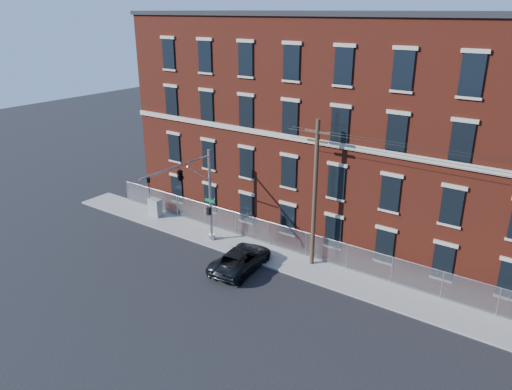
{
  "coord_description": "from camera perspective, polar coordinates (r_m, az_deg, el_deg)",
  "views": [
    {
      "loc": [
        15.96,
        -20.72,
        16.43
      ],
      "look_at": [
        -1.55,
        4.0,
        4.84
      ],
      "focal_mm": 34.22,
      "sensor_mm": 36.0,
      "label": 1
    }
  ],
  "objects": [
    {
      "name": "traffic_signal_mast",
      "position": [
        33.6,
        -8.01,
        1.53
      ],
      "size": [
        0.9,
        6.75,
        7.0
      ],
      "color": "#9EA0A5",
      "rests_on": "ground"
    },
    {
      "name": "utility_cabinet",
      "position": [
        41.73,
        -11.71,
        -1.42
      ],
      "size": [
        1.24,
        0.68,
        1.51
      ],
      "primitive_type": "cube",
      "rotation": [
        0.0,
        0.0,
        -0.06
      ],
      "color": "gray",
      "rests_on": "sidewalk"
    },
    {
      "name": "ground",
      "position": [
        30.89,
        -1.98,
        -11.22
      ],
      "size": [
        140.0,
        140.0,
        0.0
      ],
      "primitive_type": "plane",
      "color": "black",
      "rests_on": "ground"
    },
    {
      "name": "utility_pole_near",
      "position": [
        31.8,
        6.9,
        0.35
      ],
      "size": [
        1.8,
        0.28,
        10.0
      ],
      "color": "#412F20",
      "rests_on": "ground"
    },
    {
      "name": "sidewalk",
      "position": [
        30.75,
        22.86,
        -13.11
      ],
      "size": [
        65.0,
        3.0,
        0.12
      ],
      "primitive_type": "cube",
      "color": "gray",
      "rests_on": "ground"
    },
    {
      "name": "pickup_truck",
      "position": [
        33.01,
        -1.78,
        -7.47
      ],
      "size": [
        2.88,
        5.47,
        1.47
      ],
      "primitive_type": "imported",
      "rotation": [
        0.0,
        0.0,
        3.23
      ],
      "color": "black",
      "rests_on": "ground"
    },
    {
      "name": "chain_link_fence",
      "position": [
        31.34,
        23.69,
        -10.41
      ],
      "size": [
        59.06,
        0.06,
        1.85
      ],
      "color": "#A5A8AD",
      "rests_on": "ground"
    }
  ]
}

